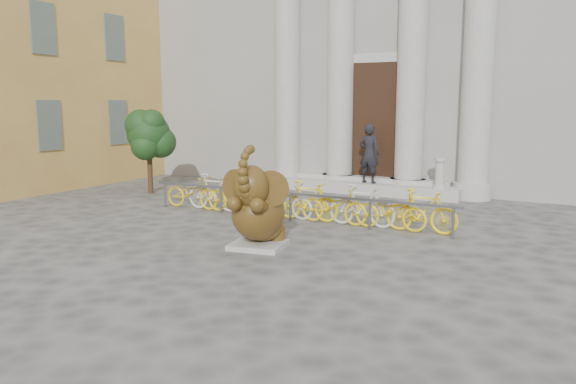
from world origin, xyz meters
The scene contains 9 objects.
ground centered at (0.00, 0.00, 0.00)m, with size 80.00×80.00×0.00m, color #474442.
classical_building centered at (0.00, 14.93, 5.98)m, with size 22.00×10.70×12.00m.
entrance_steps centered at (0.00, 9.40, 0.18)m, with size 6.00×1.20×0.36m, color #A8A59E.
ochre_building centered at (-13.00, 6.00, 6.00)m, with size 8.00×14.00×12.00m, color gold.
elephant_statue centered at (0.41, 1.68, 0.77)m, with size 1.40×1.64×2.11m.
bike_rack centered at (-0.23, 4.56, 0.50)m, with size 8.35×0.53×1.00m.
tree centered at (-6.23, 6.04, 1.89)m, with size 1.56×1.42×2.71m.
pedestrian centered at (0.09, 9.18, 1.31)m, with size 0.69×0.45×1.90m, color black.
balustrade_post centered at (2.36, 9.10, 0.78)m, with size 0.38×0.38×0.92m.
Camera 1 is at (6.13, -7.84, 2.94)m, focal length 35.00 mm.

